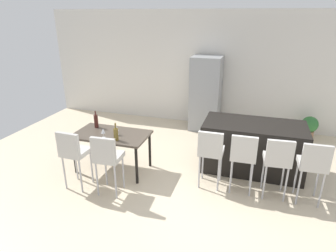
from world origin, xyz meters
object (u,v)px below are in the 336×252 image
dining_chair_near (73,151)px  wine_bottle_end (116,134)px  bar_chair_left (211,150)px  refrigerator (206,94)px  potted_plant (309,126)px  bar_chair_right (278,159)px  dining_table (112,137)px  bar_chair_far (313,163)px  wine_glass_left (117,128)px  wine_bottle_near (96,121)px  dining_chair_far (107,156)px  kitchen_island (252,147)px  wine_glass_middle (103,131)px  bar_chair_middle (243,154)px

dining_chair_near → wine_bottle_end: 0.75m
bar_chair_left → refrigerator: bearing=102.3°
dining_chair_near → potted_plant: bearing=39.8°
bar_chair_right → dining_table: size_ratio=0.77×
bar_chair_left → bar_chair_far: same height
bar_chair_far → dining_chair_near: same height
wine_bottle_end → bar_chair_far: bearing=3.6°
wine_glass_left → potted_plant: bearing=36.2°
bar_chair_left → wine_bottle_near: wine_bottle_near is taller
dining_chair_far → wine_bottle_near: (-0.73, 0.95, 0.17)m
kitchen_island → wine_glass_left: (-2.37, -0.83, 0.40)m
bar_chair_left → wine_glass_left: size_ratio=6.03×
dining_chair_far → wine_bottle_near: wine_bottle_near is taller
kitchen_island → wine_glass_middle: (-2.54, -1.01, 0.40)m
bar_chair_right → wine_bottle_end: (-2.66, -0.20, 0.16)m
dining_table → wine_glass_middle: wine_glass_middle is taller
bar_chair_right → bar_chair_far: size_ratio=1.00×
kitchen_island → dining_chair_near: dining_chair_near is taller
bar_chair_left → dining_chair_far: bearing=-155.3°
wine_glass_middle → potted_plant: size_ratio=0.30×
bar_chair_middle → wine_glass_left: size_ratio=6.03×
kitchen_island → dining_chair_near: bearing=-151.0°
kitchen_island → potted_plant: size_ratio=3.20×
kitchen_island → bar_chair_left: (-0.65, -0.85, 0.24)m
bar_chair_middle → dining_chair_near: bearing=-165.2°
bar_chair_middle → wine_bottle_end: 2.16m
wine_bottle_end → bar_chair_middle: bearing=5.3°
bar_chair_left → wine_glass_middle: (-1.89, -0.16, 0.17)m
bar_chair_right → wine_glass_left: size_ratio=6.03×
wine_glass_middle → dining_table: bearing=76.8°
wine_glass_middle → potted_plant: (3.78, 2.82, -0.53)m
wine_bottle_end → potted_plant: (3.51, 2.86, -0.53)m
bar_chair_left → dining_table: (-1.84, 0.04, -0.03)m
dining_table → dining_chair_far: dining_chair_far is taller
wine_glass_left → wine_glass_middle: size_ratio=1.00×
bar_chair_left → wine_glass_middle: bearing=-175.2°
dining_chair_near → wine_glass_left: size_ratio=6.03×
dining_table → wine_glass_middle: 0.29m
bar_chair_middle → bar_chair_far: same height
dining_chair_far → refrigerator: bearing=74.3°
refrigerator → bar_chair_far: bearing=-51.4°
kitchen_island → bar_chair_far: bar_chair_far is taller
wine_bottle_end → wine_glass_middle: size_ratio=1.81×
wine_bottle_near → wine_glass_left: (0.55, -0.22, -0.01)m
bar_chair_right → potted_plant: (0.85, 2.66, -0.37)m
bar_chair_middle → dining_chair_far: size_ratio=1.00×
wine_bottle_end → refrigerator: refrigerator is taller
dining_table → wine_glass_middle: size_ratio=7.81×
bar_chair_left → bar_chair_middle: size_ratio=1.00×
wine_bottle_end → refrigerator: 3.05m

